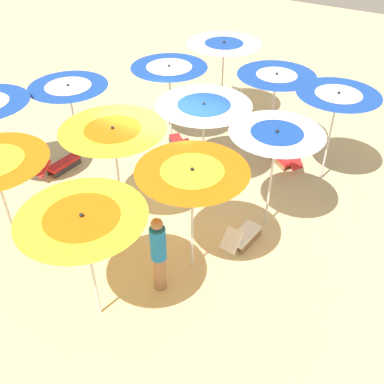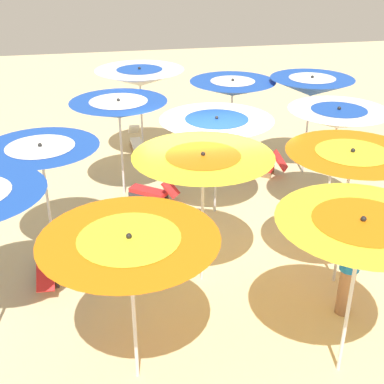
{
  "view_description": "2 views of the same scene",
  "coord_description": "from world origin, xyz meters",
  "views": [
    {
      "loc": [
        -7.43,
        -5.21,
        6.84
      ],
      "look_at": [
        -0.87,
        -1.14,
        0.92
      ],
      "focal_mm": 41.72,
      "sensor_mm": 36.0,
      "label": 1
    },
    {
      "loc": [
        -8.65,
        2.02,
        5.36
      ],
      "look_at": [
        -0.67,
        0.4,
        1.29
      ],
      "focal_mm": 48.2,
      "sensor_mm": 36.0,
      "label": 2
    }
  ],
  "objects": [
    {
      "name": "beachgoer_0",
      "position": [
        -2.79,
        -1.6,
        0.92
      ],
      "size": [
        0.3,
        0.3,
        1.75
      ],
      "rotation": [
        0.0,
        0.0,
        3.79
      ],
      "color": "#A3704C",
      "rests_on": "ground"
    },
    {
      "name": "beach_umbrella_1",
      "position": [
        2.12,
        1.44,
        2.02
      ],
      "size": [
        2.1,
        2.1,
        2.26
      ],
      "color": "silver",
      "rests_on": "ground"
    },
    {
      "name": "beach_umbrella_11",
      "position": [
        -3.89,
        -1.0,
        2.16
      ],
      "size": [
        2.08,
        2.08,
        2.41
      ],
      "color": "silver",
      "rests_on": "ground"
    },
    {
      "name": "ground",
      "position": [
        0.0,
        0.0,
        -0.02
      ],
      "size": [
        37.0,
        37.0,
        0.04
      ],
      "primitive_type": "cube",
      "color": "beige"
    },
    {
      "name": "beach_umbrella_6",
      "position": [
        -1.48,
        0.39,
        2.16
      ],
      "size": [
        2.22,
        2.22,
        2.38
      ],
      "color": "silver",
      "rests_on": "ground"
    },
    {
      "name": "lounger_4",
      "position": [
        1.67,
        0.86,
        0.19
      ],
      "size": [
        0.98,
        1.12,
        0.55
      ],
      "rotation": [
        0.0,
        0.0,
        7.18
      ],
      "color": "#333338",
      "rests_on": "ground"
    },
    {
      "name": "beach_umbrella_10",
      "position": [
        -1.98,
        -1.84,
        2.19
      ],
      "size": [
        2.05,
        2.05,
        2.46
      ],
      "color": "silver",
      "rests_on": "ground"
    },
    {
      "name": "beach_umbrella_4",
      "position": [
        2.97,
        -1.32,
        2.1
      ],
      "size": [
        2.04,
        2.04,
        2.34
      ],
      "color": "silver",
      "rests_on": "ground"
    },
    {
      "name": "lounger_0",
      "position": [
        2.51,
        -1.99,
        0.22
      ],
      "size": [
        0.93,
        1.14,
        0.68
      ],
      "rotation": [
        0.0,
        0.0,
        7.25
      ],
      "color": "olive",
      "rests_on": "ground"
    },
    {
      "name": "lounger_3",
      "position": [
        4.8,
        0.87,
        0.2
      ],
      "size": [
        1.34,
        0.35,
        0.6
      ],
      "rotation": [
        0.0,
        0.0,
        3.18
      ],
      "color": "olive",
      "rests_on": "ground"
    },
    {
      "name": "beach_umbrella_0",
      "position": [
        3.98,
        0.78,
        2.22
      ],
      "size": [
        2.2,
        2.2,
        2.48
      ],
      "color": "silver",
      "rests_on": "ground"
    },
    {
      "name": "lounger_2",
      "position": [
        -0.85,
        -2.41,
        0.21
      ],
      "size": [
        1.16,
        0.48,
        0.64
      ],
      "rotation": [
        0.0,
        0.0,
        6.19
      ],
      "color": "olive",
      "rests_on": "ground"
    },
    {
      "name": "beach_umbrella_2",
      "position": [
        -0.19,
        2.92,
        2.02
      ],
      "size": [
        2.0,
        2.0,
        2.23
      ],
      "color": "silver",
      "rests_on": "ground"
    },
    {
      "name": "beach_umbrella_9",
      "position": [
        0.02,
        -2.58,
        2.23
      ],
      "size": [
        1.93,
        1.93,
        2.47
      ],
      "color": "silver",
      "rests_on": "ground"
    },
    {
      "name": "beach_umbrella_8",
      "position": [
        2.42,
        -3.07,
        2.19
      ],
      "size": [
        1.95,
        1.95,
        2.46
      ],
      "color": "silver",
      "rests_on": "ground"
    },
    {
      "name": "beach_umbrella_5",
      "position": [
        0.86,
        -0.41,
        1.91
      ],
      "size": [
        2.29,
        2.29,
        2.16
      ],
      "color": "silver",
      "rests_on": "ground"
    },
    {
      "name": "lounger_1",
      "position": [
        -0.91,
        2.97,
        0.2
      ],
      "size": [
        1.34,
        0.37,
        0.59
      ],
      "rotation": [
        0.0,
        0.0,
        6.24
      ],
      "color": "#333338",
      "rests_on": "ground"
    }
  ]
}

